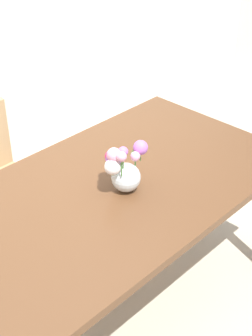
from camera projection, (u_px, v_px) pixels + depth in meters
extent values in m
plane|color=#B7AD99|center=(112.00, 302.00, 2.80)|extent=(12.00, 12.00, 0.00)
cube|color=brown|center=(110.00, 191.00, 2.39)|extent=(1.83, 1.01, 0.04)
cylinder|color=brown|center=(156.00, 160.00, 3.35)|extent=(0.07, 0.07, 0.73)
cube|color=tan|center=(1.00, 189.00, 2.91)|extent=(0.42, 0.42, 0.04)
cylinder|color=tan|center=(49.00, 221.00, 3.05)|extent=(0.04, 0.04, 0.44)
cylinder|color=tan|center=(14.00, 196.00, 3.25)|extent=(0.04, 0.04, 0.44)
sphere|color=silver|center=(126.00, 177.00, 2.33)|extent=(0.14, 0.14, 0.14)
sphere|color=#B266C6|center=(116.00, 156.00, 2.25)|extent=(0.07, 0.07, 0.07)
cylinder|color=#478438|center=(116.00, 163.00, 2.27)|extent=(0.01, 0.01, 0.07)
sphere|color=#EA9EBC|center=(114.00, 155.00, 2.22)|extent=(0.07, 0.07, 0.07)
cylinder|color=#478438|center=(114.00, 164.00, 2.25)|extent=(0.01, 0.01, 0.10)
sphere|color=#EA9EBC|center=(122.00, 157.00, 2.19)|extent=(0.05, 0.05, 0.05)
cylinder|color=#478438|center=(122.00, 167.00, 2.22)|extent=(0.01, 0.01, 0.10)
sphere|color=white|center=(113.00, 167.00, 2.23)|extent=(0.07, 0.07, 0.07)
cylinder|color=#478438|center=(113.00, 171.00, 2.24)|extent=(0.01, 0.01, 0.05)
sphere|color=#B266C6|center=(123.00, 151.00, 2.23)|extent=(0.04, 0.04, 0.04)
cylinder|color=#478438|center=(123.00, 162.00, 2.25)|extent=(0.01, 0.01, 0.10)
sphere|color=#B266C6|center=(111.00, 159.00, 2.24)|extent=(0.05, 0.05, 0.05)
cylinder|color=#478438|center=(111.00, 166.00, 2.26)|extent=(0.01, 0.01, 0.07)
sphere|color=#EA9EBC|center=(135.00, 156.00, 2.29)|extent=(0.05, 0.05, 0.05)
cylinder|color=#478438|center=(135.00, 161.00, 2.31)|extent=(0.01, 0.01, 0.05)
sphere|color=#B266C6|center=(141.00, 148.00, 2.32)|extent=(0.07, 0.07, 0.07)
cylinder|color=#478438|center=(140.00, 154.00, 2.34)|extent=(0.01, 0.01, 0.07)
sphere|color=#D12D66|center=(112.00, 157.00, 2.31)|extent=(0.07, 0.07, 0.07)
cylinder|color=#478438|center=(112.00, 160.00, 2.32)|extent=(0.01, 0.01, 0.04)
ellipsoid|color=#478438|center=(117.00, 164.00, 2.31)|extent=(0.04, 0.07, 0.02)
ellipsoid|color=#478438|center=(114.00, 166.00, 2.27)|extent=(0.07, 0.05, 0.01)
ellipsoid|color=#478438|center=(135.00, 151.00, 2.34)|extent=(0.07, 0.04, 0.02)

